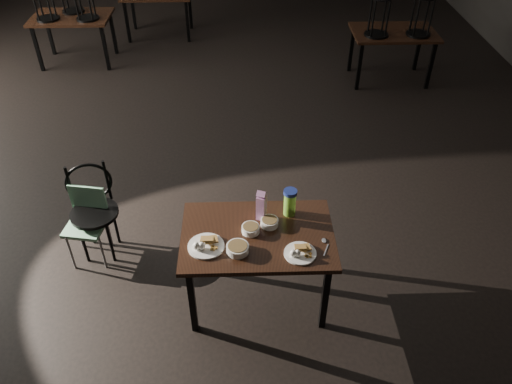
{
  "coord_description": "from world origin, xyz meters",
  "views": [
    {
      "loc": [
        0.64,
        -5.57,
        3.45
      ],
      "look_at": [
        0.74,
        -2.34,
        0.85
      ],
      "focal_mm": 35.0,
      "sensor_mm": 36.0,
      "label": 1
    }
  ],
  "objects_px": {
    "school_chair": "(87,218)",
    "main_table": "(258,241)",
    "juice_carton": "(261,206)",
    "water_bottle": "(290,202)",
    "bentwood_chair": "(93,204)"
  },
  "relations": [
    {
      "from": "bentwood_chair",
      "to": "main_table",
      "type": "bearing_deg",
      "value": -39.31
    },
    {
      "from": "main_table",
      "to": "water_bottle",
      "type": "relative_size",
      "value": 4.99
    },
    {
      "from": "bentwood_chair",
      "to": "school_chair",
      "type": "distance_m",
      "value": 0.14
    },
    {
      "from": "bentwood_chair",
      "to": "school_chair",
      "type": "height_order",
      "value": "bentwood_chair"
    },
    {
      "from": "juice_carton",
      "to": "school_chair",
      "type": "distance_m",
      "value": 1.67
    },
    {
      "from": "school_chair",
      "to": "main_table",
      "type": "bearing_deg",
      "value": -10.87
    },
    {
      "from": "water_bottle",
      "to": "school_chair",
      "type": "height_order",
      "value": "water_bottle"
    },
    {
      "from": "main_table",
      "to": "water_bottle",
      "type": "height_order",
      "value": "water_bottle"
    },
    {
      "from": "water_bottle",
      "to": "bentwood_chair",
      "type": "height_order",
      "value": "water_bottle"
    },
    {
      "from": "juice_carton",
      "to": "school_chair",
      "type": "xyz_separation_m",
      "value": [
        -1.56,
        0.4,
        -0.44
      ]
    },
    {
      "from": "juice_carton",
      "to": "bentwood_chair",
      "type": "relative_size",
      "value": 0.31
    },
    {
      "from": "water_bottle",
      "to": "main_table",
      "type": "bearing_deg",
      "value": -138.95
    },
    {
      "from": "juice_carton",
      "to": "water_bottle",
      "type": "height_order",
      "value": "juice_carton"
    },
    {
      "from": "water_bottle",
      "to": "school_chair",
      "type": "distance_m",
      "value": 1.88
    },
    {
      "from": "water_bottle",
      "to": "school_chair",
      "type": "relative_size",
      "value": 0.33
    }
  ]
}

